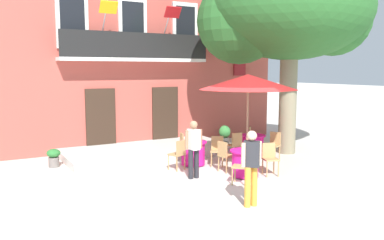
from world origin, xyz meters
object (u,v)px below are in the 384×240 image
cafe_chair_middle_1 (274,144)px  pedestrian_mid_plaza (251,164)px  cafe_chair_middle_0 (235,144)px  cafe_chair_front_0 (185,144)px  cafe_chair_near_tree_1 (225,154)px  cafe_table_front (193,153)px  cafe_chair_front_1 (178,153)px  cafe_umbrella (248,82)px  cafe_chair_near_tree_2 (243,165)px  cafe_chair_near_tree_0 (270,157)px  ground_planter_left (54,157)px  cafe_chair_front_2 (217,149)px  cafe_table_near_tree (245,163)px  cafe_chair_middle_2 (253,138)px  cafe_table_middle (253,146)px  pedestrian_near_entrance (194,146)px  plane_tree (287,13)px  ground_planter_right (225,134)px

cafe_chair_middle_1 → pedestrian_mid_plaza: pedestrian_mid_plaza is taller
cafe_chair_middle_0 → cafe_chair_front_0: size_ratio=1.00×
cafe_chair_near_tree_1 → cafe_table_front: cafe_chair_near_tree_1 is taller
cafe_chair_front_1 → cafe_umbrella: size_ratio=0.31×
cafe_chair_near_tree_2 → cafe_chair_front_1: size_ratio=1.00×
cafe_chair_near_tree_0 → ground_planter_left: cafe_chair_near_tree_0 is taller
cafe_chair_front_0 → cafe_chair_front_1: 1.33m
cafe_chair_front_2 → ground_planter_left: size_ratio=1.61×
cafe_table_near_tree → ground_planter_left: 5.86m
cafe_chair_middle_2 → cafe_chair_front_2: size_ratio=1.00×
cafe_chair_front_2 → cafe_umbrella: size_ratio=0.31×
cafe_table_front → pedestrian_mid_plaza: pedestrian_mid_plaza is taller
cafe_table_middle → pedestrian_near_entrance: pedestrian_near_entrance is taller
cafe_chair_near_tree_0 → cafe_chair_near_tree_2: bearing=-162.1°
plane_tree → ground_planter_right: 5.14m
cafe_table_middle → cafe_chair_middle_0: size_ratio=0.95×
cafe_chair_near_tree_2 → cafe_umbrella: bearing=49.5°
cafe_chair_middle_0 → cafe_chair_front_1: (-2.33, -0.37, 0.00)m
plane_tree → cafe_table_middle: plane_tree is taller
cafe_chair_middle_0 → cafe_umbrella: size_ratio=0.31×
cafe_table_front → cafe_chair_front_1: (-0.68, -0.32, 0.14)m
cafe_chair_near_tree_1 → cafe_chair_middle_2: same height
cafe_chair_near_tree_1 → cafe_table_front: 1.25m
cafe_chair_near_tree_2 → cafe_table_middle: bearing=47.7°
cafe_chair_middle_2 → cafe_table_front: (-2.86, -0.67, -0.14)m
cafe_chair_near_tree_0 → cafe_chair_middle_2: bearing=60.8°
cafe_table_middle → cafe_chair_middle_0: cafe_chair_middle_0 is taller
ground_planter_left → pedestrian_mid_plaza: 6.64m
cafe_table_near_tree → cafe_chair_front_2: cafe_chair_front_2 is taller
cafe_chair_middle_1 → cafe_table_middle: bearing=118.6°
plane_tree → cafe_chair_front_1: 6.29m
cafe_chair_front_0 → pedestrian_near_entrance: bearing=-112.3°
cafe_umbrella → cafe_chair_front_0: bearing=119.3°
cafe_chair_near_tree_1 → cafe_chair_middle_0: same height
cafe_table_middle → cafe_table_front: 2.41m
cafe_umbrella → ground_planter_left: 6.35m
cafe_chair_near_tree_0 → ground_planter_right: 4.60m
cafe_chair_near_tree_1 → ground_planter_right: cafe_chair_near_tree_1 is taller
plane_tree → cafe_chair_middle_1: size_ratio=7.52×
cafe_chair_front_1 → ground_planter_left: size_ratio=1.61×
plane_tree → cafe_umbrella: (-2.60, -1.24, -2.33)m
cafe_table_near_tree → cafe_umbrella: 2.41m
cafe_chair_middle_2 → cafe_table_front: size_ratio=1.05×
ground_planter_right → cafe_table_middle: bearing=-98.8°
cafe_chair_middle_0 → cafe_chair_front_1: bearing=-170.9°
cafe_chair_middle_0 → cafe_chair_front_1: 2.36m
cafe_umbrella → cafe_chair_front_2: bearing=123.2°
cafe_chair_front_2 → cafe_chair_middle_1: bearing=-6.1°
cafe_chair_front_0 → cafe_chair_near_tree_1: bearing=-81.3°
plane_tree → pedestrian_mid_plaza: plane_tree is taller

